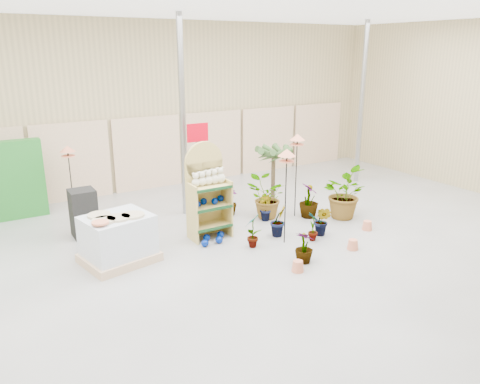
# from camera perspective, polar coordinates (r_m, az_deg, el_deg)

# --- Properties ---
(room) EXTENTS (15.20, 12.10, 4.70)m
(room) POSITION_cam_1_polar(r_m,az_deg,el_deg) (8.41, 0.32, 6.61)
(room) COLOR gray
(room) RESTS_ON ground
(display_shelf) EXTENTS (0.83, 0.52, 1.98)m
(display_shelf) POSITION_cam_1_polar(r_m,az_deg,el_deg) (9.56, -4.11, -0.24)
(display_shelf) COLOR tan
(display_shelf) RESTS_ON ground
(teddy_bears) EXTENTS (0.74, 0.20, 0.32)m
(teddy_bears) POSITION_cam_1_polar(r_m,az_deg,el_deg) (9.40, -3.73, 1.68)
(teddy_bears) COLOR beige
(teddy_bears) RESTS_ON display_shelf
(gazing_balls_shelf) EXTENTS (0.73, 0.25, 0.14)m
(gazing_balls_shelf) POSITION_cam_1_polar(r_m,az_deg,el_deg) (9.51, -3.79, -1.13)
(gazing_balls_shelf) COLOR navy
(gazing_balls_shelf) RESTS_ON display_shelf
(gazing_balls_floor) EXTENTS (0.63, 0.39, 0.15)m
(gazing_balls_floor) POSITION_cam_1_polar(r_m,az_deg,el_deg) (9.48, -3.33, -5.71)
(gazing_balls_floor) COLOR navy
(gazing_balls_floor) RESTS_ON ground
(pallet_stack) EXTENTS (1.42, 1.26, 0.92)m
(pallet_stack) POSITION_cam_1_polar(r_m,az_deg,el_deg) (8.79, -14.66, -5.57)
(pallet_stack) COLOR tan
(pallet_stack) RESTS_ON ground
(charcoal_planters) EXTENTS (0.50, 0.50, 1.00)m
(charcoal_planters) POSITION_cam_1_polar(r_m,az_deg,el_deg) (10.16, -18.51, -2.45)
(charcoal_planters) COLOR black
(charcoal_planters) RESTS_ON ground
(offer_sign) EXTENTS (0.50, 0.08, 2.20)m
(offer_sign) POSITION_cam_1_polar(r_m,az_deg,el_deg) (10.37, -5.18, 4.90)
(offer_sign) COLOR gray
(offer_sign) RESTS_ON ground
(bird_table_front) EXTENTS (0.34, 0.34, 1.92)m
(bird_table_front) POSITION_cam_1_polar(r_m,az_deg,el_deg) (8.98, 5.72, 4.40)
(bird_table_front) COLOR black
(bird_table_front) RESTS_ON ground
(bird_table_right) EXTENTS (0.34, 0.34, 1.93)m
(bird_table_right) POSITION_cam_1_polar(r_m,az_deg,el_deg) (10.56, 7.00, 6.31)
(bird_table_right) COLOR black
(bird_table_right) RESTS_ON ground
(bird_table_back) EXTENTS (0.34, 0.34, 1.67)m
(bird_table_back) POSITION_cam_1_polar(r_m,az_deg,el_deg) (11.21, -20.27, 4.71)
(bird_table_back) COLOR black
(bird_table_back) RESTS_ON ground
(palm) EXTENTS (0.70, 0.70, 1.60)m
(palm) POSITION_cam_1_polar(r_m,az_deg,el_deg) (11.33, 4.12, 4.87)
(palm) COLOR #463924
(palm) RESTS_ON ground
(potted_plant_0) EXTENTS (0.45, 0.42, 0.70)m
(potted_plant_0) POSITION_cam_1_polar(r_m,az_deg,el_deg) (9.16, 1.57, -4.66)
(potted_plant_0) COLOR #2D4A20
(potted_plant_0) RESTS_ON ground
(potted_plant_1) EXTENTS (0.44, 0.39, 0.68)m
(potted_plant_1) POSITION_cam_1_polar(r_m,az_deg,el_deg) (9.73, 4.73, -3.46)
(potted_plant_1) COLOR #2D4A20
(potted_plant_1) RESTS_ON ground
(potted_plant_3) EXTENTS (0.57, 0.57, 0.82)m
(potted_plant_3) POSITION_cam_1_polar(r_m,az_deg,el_deg) (10.87, 8.41, -0.99)
(potted_plant_3) COLOR #2D4A20
(potted_plant_3) RESTS_ON ground
(potted_plant_5) EXTENTS (0.28, 0.34, 0.59)m
(potted_plant_5) POSITION_cam_1_polar(r_m,az_deg,el_deg) (10.61, 3.04, -1.93)
(potted_plant_5) COLOR #2D4A20
(potted_plant_5) RESTS_ON ground
(potted_plant_6) EXTENTS (1.15, 1.13, 0.97)m
(potted_plant_6) POSITION_cam_1_polar(r_m,az_deg,el_deg) (10.68, 3.12, -0.70)
(potted_plant_6) COLOR #2D4A20
(potted_plant_6) RESTS_ON ground
(potted_plant_7) EXTENTS (0.45, 0.45, 0.60)m
(potted_plant_7) POSITION_cam_1_polar(r_m,az_deg,el_deg) (8.61, 7.83, -6.65)
(potted_plant_7) COLOR #2D4A20
(potted_plant_7) RESTS_ON ground
(potted_plant_8) EXTENTS (0.27, 0.36, 0.62)m
(potted_plant_8) POSITION_cam_1_polar(r_m,az_deg,el_deg) (9.57, 8.95, -4.15)
(potted_plant_8) COLOR #2D4A20
(potted_plant_8) RESTS_ON ground
(potted_plant_9) EXTENTS (0.40, 0.44, 0.64)m
(potted_plant_9) POSITION_cam_1_polar(r_m,az_deg,el_deg) (9.86, 10.01, -3.50)
(potted_plant_9) COLOR #2D4A20
(potted_plant_9) RESTS_ON ground
(potted_plant_10) EXTENTS (1.35, 1.38, 1.17)m
(potted_plant_10) POSITION_cam_1_polar(r_m,az_deg,el_deg) (10.95, 12.36, -0.11)
(potted_plant_10) COLOR #2D4A20
(potted_plant_10) RESTS_ON ground
(potted_plant_11) EXTENTS (0.42, 0.42, 0.68)m
(potted_plant_11) POSITION_cam_1_polar(r_m,az_deg,el_deg) (10.90, -1.40, -1.13)
(potted_plant_11) COLOR #2D4A20
(potted_plant_11) RESTS_ON ground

